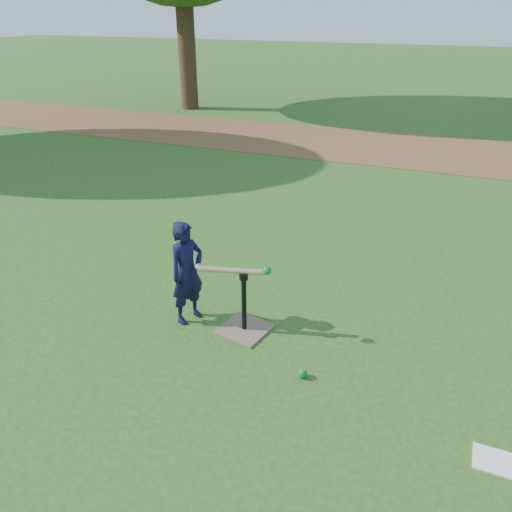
% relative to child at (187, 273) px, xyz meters
% --- Properties ---
extents(ground, '(80.00, 80.00, 0.00)m').
position_rel_child_xyz_m(ground, '(0.64, -0.12, -0.51)').
color(ground, '#285116').
rests_on(ground, ground).
extents(dirt_strip, '(24.00, 3.00, 0.01)m').
position_rel_child_xyz_m(dirt_strip, '(0.64, 7.38, -0.51)').
color(dirt_strip, brown).
rests_on(dirt_strip, ground).
extents(child, '(0.36, 0.44, 1.02)m').
position_rel_child_xyz_m(child, '(0.00, 0.00, 0.00)').
color(child, black).
rests_on(child, ground).
extents(wiffle_ball_ground, '(0.08, 0.08, 0.08)m').
position_rel_child_xyz_m(wiffle_ball_ground, '(1.28, -0.43, -0.47)').
color(wiffle_ball_ground, '#0C8525').
rests_on(wiffle_ball_ground, ground).
extents(clipboard, '(0.31, 0.24, 0.01)m').
position_rel_child_xyz_m(clipboard, '(2.76, -0.77, -0.51)').
color(clipboard, white).
rests_on(clipboard, ground).
extents(batting_tee, '(0.51, 0.51, 0.61)m').
position_rel_child_xyz_m(batting_tee, '(0.57, 0.01, -0.40)').
color(batting_tee, '#79634C').
rests_on(batting_tee, ground).
extents(swing_action, '(0.71, 0.20, 0.13)m').
position_rel_child_xyz_m(swing_action, '(0.49, -0.00, 0.13)').
color(swing_action, tan).
rests_on(swing_action, ground).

